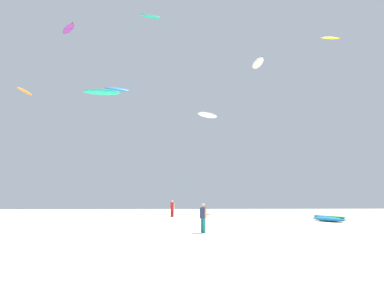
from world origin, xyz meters
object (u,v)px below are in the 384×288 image
person_foreground (203,216)px  kite_aloft_3 (151,17)px  kite_aloft_2 (258,63)px  kite_aloft_7 (330,38)px  kite_aloft_1 (102,92)px  kite_aloft_0 (208,115)px  kite_aloft_6 (117,89)px  kite_aloft_5 (68,29)px  kite_aloft_4 (25,91)px  kite_grounded_near (329,219)px  person_midground (172,207)px

person_foreground → kite_aloft_3: (-4.59, 25.97, 26.10)m
kite_aloft_2 → kite_aloft_7: size_ratio=1.92×
kite_aloft_1 → kite_aloft_2: (21.38, 9.91, 8.28)m
kite_aloft_0 → kite_aloft_6: size_ratio=0.63×
kite_aloft_5 → kite_aloft_7: bearing=-25.5°
kite_aloft_4 → kite_aloft_7: kite_aloft_7 is taller
kite_aloft_1 → kite_aloft_3: size_ratio=1.37×
kite_grounded_near → kite_aloft_5: size_ratio=0.98×
kite_aloft_0 → kite_aloft_3: size_ratio=0.83×
kite_aloft_5 → kite_aloft_6: kite_aloft_5 is taller
kite_aloft_0 → kite_aloft_4: (-22.58, 8.97, 5.03)m
kite_aloft_0 → kite_aloft_5: (-19.74, 15.92, 17.39)m
person_foreground → person_midground: 19.09m
kite_grounded_near → kite_aloft_1: kite_aloft_1 is taller
kite_aloft_1 → kite_aloft_6: kite_aloft_6 is taller
person_foreground → kite_aloft_3: kite_aloft_3 is taller
kite_aloft_2 → kite_aloft_3: (-16.14, -4.73, 4.44)m
kite_aloft_2 → kite_aloft_4: 33.24m
kite_grounded_near → kite_aloft_7: (4.51, 6.48, 19.37)m
person_foreground → kite_aloft_0: bearing=-133.1°
kite_aloft_1 → person_foreground: bearing=-64.7°
kite_aloft_5 → kite_grounded_near: bearing=-37.7°
person_foreground → kite_aloft_1: (-9.82, 20.79, 13.38)m
person_midground → kite_aloft_1: size_ratio=0.40×
person_midground → kite_aloft_2: size_ratio=0.41×
person_midground → kite_aloft_3: bearing=-119.1°
kite_grounded_near → kite_aloft_0: kite_aloft_0 is taller
kite_aloft_4 → kite_aloft_7: (36.37, -9.05, 4.01)m
person_foreground → kite_aloft_6: 41.17m
person_midground → kite_aloft_4: kite_aloft_4 is taller
person_midground → person_foreground: bearing=41.1°
person_midground → kite_aloft_3: kite_aloft_3 is taller
kite_aloft_2 → kite_aloft_7: 15.53m
kite_grounded_near → kite_aloft_4: (-31.86, 15.53, 15.36)m
kite_aloft_6 → kite_aloft_7: size_ratio=1.86×
person_foreground → kite_aloft_1: kite_aloft_1 is taller
person_foreground → kite_aloft_6: kite_aloft_6 is taller
kite_aloft_5 → kite_aloft_6: (7.20, 3.16, -8.50)m
kite_aloft_1 → kite_aloft_4: bearing=157.7°
kite_aloft_2 → kite_aloft_4: bearing=-170.2°
kite_aloft_0 → kite_aloft_5: 30.75m
kite_grounded_near → kite_aloft_6: kite_aloft_6 is taller
kite_aloft_3 → kite_aloft_7: 23.93m
kite_aloft_3 → kite_aloft_6: size_ratio=0.76×
kite_aloft_6 → kite_grounded_near: bearing=-49.6°
kite_aloft_2 → kite_aloft_5: kite_aloft_5 is taller
kite_aloft_2 → kite_aloft_6: bearing=168.3°
kite_aloft_4 → kite_aloft_1: bearing=-22.3°
kite_aloft_5 → person_foreground: bearing=-61.2°
person_midground → kite_aloft_1: kite_aloft_1 is taller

